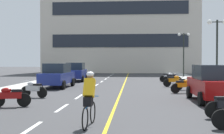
# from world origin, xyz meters

# --- Properties ---
(ground_plane) EXTENTS (140.00, 140.00, 0.00)m
(ground_plane) POSITION_xyz_m (0.00, 21.00, 0.00)
(ground_plane) COLOR #38383A
(curb_left) EXTENTS (2.40, 72.00, 0.12)m
(curb_left) POSITION_xyz_m (-7.20, 24.00, 0.06)
(curb_left) COLOR #A8A8A3
(curb_left) RESTS_ON ground
(curb_right) EXTENTS (2.40, 72.00, 0.12)m
(curb_right) POSITION_xyz_m (7.20, 24.00, 0.06)
(curb_right) COLOR #A8A8A3
(curb_right) RESTS_ON ground
(lane_dash_1) EXTENTS (0.14, 2.20, 0.01)m
(lane_dash_1) POSITION_xyz_m (-2.00, 6.00, 0.00)
(lane_dash_1) COLOR silver
(lane_dash_1) RESTS_ON ground
(lane_dash_2) EXTENTS (0.14, 2.20, 0.01)m
(lane_dash_2) POSITION_xyz_m (-2.00, 10.00, 0.00)
(lane_dash_2) COLOR silver
(lane_dash_2) RESTS_ON ground
(lane_dash_3) EXTENTS (0.14, 2.20, 0.01)m
(lane_dash_3) POSITION_xyz_m (-2.00, 14.00, 0.00)
(lane_dash_3) COLOR silver
(lane_dash_3) RESTS_ON ground
(lane_dash_4) EXTENTS (0.14, 2.20, 0.01)m
(lane_dash_4) POSITION_xyz_m (-2.00, 18.00, 0.00)
(lane_dash_4) COLOR silver
(lane_dash_4) RESTS_ON ground
(lane_dash_5) EXTENTS (0.14, 2.20, 0.01)m
(lane_dash_5) POSITION_xyz_m (-2.00, 22.00, 0.00)
(lane_dash_5) COLOR silver
(lane_dash_5) RESTS_ON ground
(lane_dash_6) EXTENTS (0.14, 2.20, 0.01)m
(lane_dash_6) POSITION_xyz_m (-2.00, 26.00, 0.00)
(lane_dash_6) COLOR silver
(lane_dash_6) RESTS_ON ground
(lane_dash_7) EXTENTS (0.14, 2.20, 0.01)m
(lane_dash_7) POSITION_xyz_m (-2.00, 30.00, 0.00)
(lane_dash_7) COLOR silver
(lane_dash_7) RESTS_ON ground
(lane_dash_8) EXTENTS (0.14, 2.20, 0.01)m
(lane_dash_8) POSITION_xyz_m (-2.00, 34.00, 0.00)
(lane_dash_8) COLOR silver
(lane_dash_8) RESTS_ON ground
(lane_dash_9) EXTENTS (0.14, 2.20, 0.01)m
(lane_dash_9) POSITION_xyz_m (-2.00, 38.00, 0.00)
(lane_dash_9) COLOR silver
(lane_dash_9) RESTS_ON ground
(lane_dash_10) EXTENTS (0.14, 2.20, 0.01)m
(lane_dash_10) POSITION_xyz_m (-2.00, 42.00, 0.00)
(lane_dash_10) COLOR silver
(lane_dash_10) RESTS_ON ground
(lane_dash_11) EXTENTS (0.14, 2.20, 0.01)m
(lane_dash_11) POSITION_xyz_m (-2.00, 46.00, 0.00)
(lane_dash_11) COLOR silver
(lane_dash_11) RESTS_ON ground
(centre_line_yellow) EXTENTS (0.12, 66.00, 0.01)m
(centre_line_yellow) POSITION_xyz_m (0.25, 24.00, 0.00)
(centre_line_yellow) COLOR gold
(centre_line_yellow) RESTS_ON ground
(office_building) EXTENTS (25.75, 6.72, 17.30)m
(office_building) POSITION_xyz_m (-1.19, 48.30, 8.65)
(office_building) COLOR beige
(office_building) RESTS_ON ground
(street_lamp_mid) EXTENTS (1.46, 0.36, 4.96)m
(street_lamp_mid) POSITION_xyz_m (7.26, 20.18, 3.77)
(street_lamp_mid) COLOR black
(street_lamp_mid) RESTS_ON curb_right
(street_lamp_far) EXTENTS (1.46, 0.36, 5.28)m
(street_lamp_far) POSITION_xyz_m (7.17, 34.49, 3.97)
(street_lamp_far) COLOR black
(street_lamp_far) RESTS_ON curb_right
(parked_car_near) EXTENTS (1.94, 4.21, 1.82)m
(parked_car_near) POSITION_xyz_m (4.93, 12.43, 0.92)
(parked_car_near) COLOR black
(parked_car_near) RESTS_ON ground
(parked_car_mid) EXTENTS (2.03, 4.25, 1.82)m
(parked_car_mid) POSITION_xyz_m (-4.66, 19.47, 0.92)
(parked_car_mid) COLOR black
(parked_car_mid) RESTS_ON ground
(parked_car_far) EXTENTS (2.05, 4.26, 1.82)m
(parked_car_far) POSITION_xyz_m (-4.63, 26.51, 0.92)
(parked_car_far) COLOR black
(parked_car_far) RESTS_ON ground
(motorcycle_4) EXTENTS (1.67, 0.68, 0.92)m
(motorcycle_4) POSITION_xyz_m (-4.28, 10.06, 0.47)
(motorcycle_4) COLOR black
(motorcycle_4) RESTS_ON ground
(motorcycle_5) EXTENTS (1.64, 0.79, 0.92)m
(motorcycle_5) POSITION_xyz_m (-4.42, 13.46, 0.47)
(motorcycle_5) COLOR black
(motorcycle_5) RESTS_ON ground
(motorcycle_6) EXTENTS (1.66, 0.73, 0.92)m
(motorcycle_6) POSITION_xyz_m (4.18, 16.25, 0.47)
(motorcycle_6) COLOR black
(motorcycle_6) RESTS_ON ground
(motorcycle_7) EXTENTS (1.64, 0.80, 0.92)m
(motorcycle_7) POSITION_xyz_m (4.69, 18.33, 0.47)
(motorcycle_7) COLOR black
(motorcycle_7) RESTS_ON ground
(motorcycle_8) EXTENTS (1.69, 0.62, 0.92)m
(motorcycle_8) POSITION_xyz_m (4.20, 20.84, 0.47)
(motorcycle_8) COLOR black
(motorcycle_8) RESTS_ON ground
(motorcycle_9) EXTENTS (1.70, 0.60, 0.92)m
(motorcycle_9) POSITION_xyz_m (-4.70, 22.66, 0.47)
(motorcycle_9) COLOR black
(motorcycle_9) RESTS_ON ground
(motorcycle_10) EXTENTS (1.67, 0.71, 0.92)m
(motorcycle_10) POSITION_xyz_m (4.52, 24.28, 0.47)
(motorcycle_10) COLOR black
(motorcycle_10) RESTS_ON ground
(motorcycle_11) EXTENTS (1.65, 0.77, 0.92)m
(motorcycle_11) POSITION_xyz_m (4.36, 26.24, 0.47)
(motorcycle_11) COLOR black
(motorcycle_11) RESTS_ON ground
(cyclist_rider) EXTENTS (0.42, 1.77, 1.71)m
(cyclist_rider) POSITION_xyz_m (-0.30, 6.54, 0.89)
(cyclist_rider) COLOR black
(cyclist_rider) RESTS_ON ground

